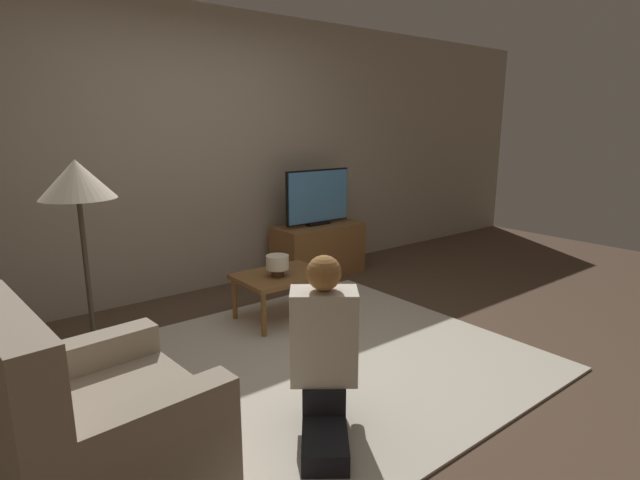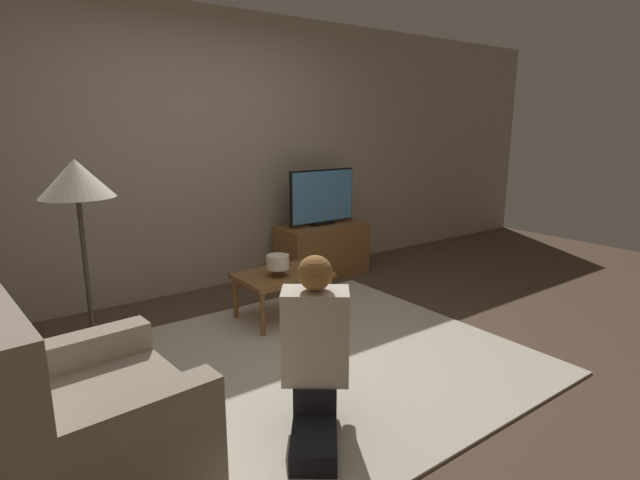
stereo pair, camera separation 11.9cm
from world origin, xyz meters
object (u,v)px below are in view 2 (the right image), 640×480
(tv, at_px, (322,197))
(floor_lamp, at_px, (77,191))
(coffee_table, at_px, (282,279))
(person_kneeling, at_px, (315,349))
(armchair, at_px, (86,434))
(table_lamp, at_px, (278,263))

(tv, xyz_separation_m, floor_lamp, (-2.45, -0.85, 0.34))
(floor_lamp, bearing_deg, coffee_table, 1.89)
(coffee_table, height_order, person_kneeling, person_kneeling)
(person_kneeling, bearing_deg, armchair, 29.53)
(tv, distance_m, person_kneeling, 2.77)
(tv, height_order, table_lamp, tv)
(coffee_table, xyz_separation_m, person_kneeling, (-0.67, -1.38, 0.11))
(coffee_table, xyz_separation_m, table_lamp, (-0.06, -0.04, 0.15))
(floor_lamp, distance_m, table_lamp, 1.55)
(floor_lamp, bearing_deg, person_kneeling, -59.65)
(person_kneeling, bearing_deg, table_lamp, -76.88)
(tv, xyz_separation_m, armchair, (-2.74, -2.03, -0.52))
(tv, xyz_separation_m, person_kneeling, (-1.67, -2.18, -0.38))
(floor_lamp, height_order, armchair, floor_lamp)
(coffee_table, relative_size, floor_lamp, 0.52)
(tv, bearing_deg, table_lamp, -141.76)
(person_kneeling, distance_m, table_lamp, 1.47)
(coffee_table, height_order, armchair, armchair)
(tv, height_order, armchair, tv)
(tv, height_order, coffee_table, tv)
(tv, bearing_deg, floor_lamp, -160.91)
(coffee_table, bearing_deg, armchair, -144.73)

